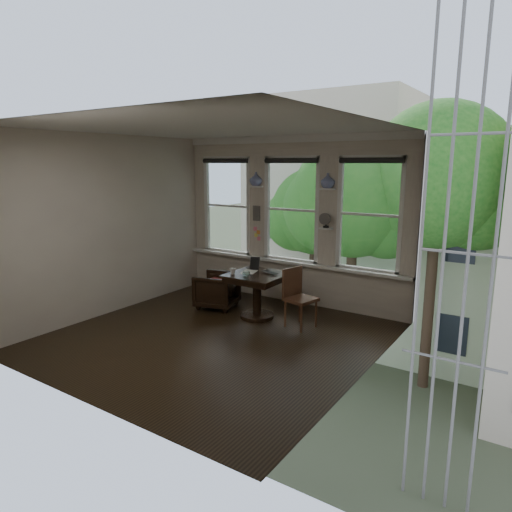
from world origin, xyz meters
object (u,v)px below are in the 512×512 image
Objects in this scene: table at (257,296)px; armchair_left at (217,290)px; mug at (233,271)px; side_chair_right at (301,299)px; laptop at (267,273)px.

armchair_left is (-0.90, 0.07, -0.06)m from table.
table reaches higher than armchair_left.
mug is at bearing -142.66° from table.
side_chair_right is 2.73× the size of laptop.
mug is (-0.46, -0.32, 0.03)m from laptop.
armchair_left is 0.82m from mug.
table is 0.82m from side_chair_right.
table is 1.31× the size of armchair_left.
table is 0.91m from armchair_left.
table is at bearing 70.38° from armchair_left.
table is at bearing 37.34° from mug.
side_chair_right reaches higher than laptop.
laptop reaches higher than armchair_left.
armchair_left is 0.74× the size of side_chair_right.
side_chair_right is (0.81, 0.01, 0.09)m from table.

